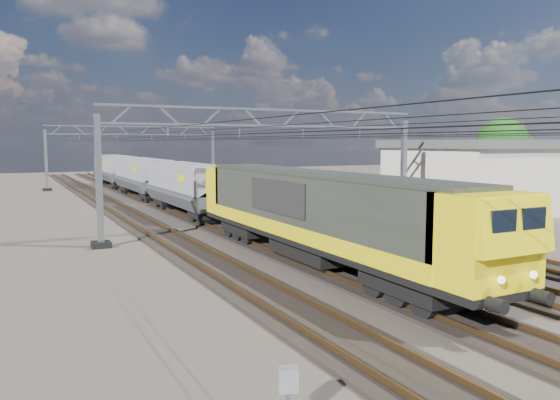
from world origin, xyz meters
name	(u,v)px	position (x,y,z in m)	size (l,w,h in m)	color
ground	(307,245)	(0.00, 0.00, 0.00)	(160.00, 160.00, 0.00)	black
track_outer_west	(194,254)	(-6.00, 0.00, 0.07)	(2.60, 140.00, 0.30)	black
track_loco	(272,247)	(-2.00, 0.00, 0.07)	(2.60, 140.00, 0.30)	black
track_inner_east	(340,240)	(2.00, 0.00, 0.07)	(2.60, 140.00, 0.30)	black
track_outer_east	(400,234)	(6.00, 0.00, 0.07)	(2.60, 140.00, 0.30)	black
catenary_gantry_mid	(272,165)	(0.00, 4.00, 3.91)	(19.90, 0.90, 7.11)	gray
catenary_gantry_far	(135,154)	(0.00, 40.00, 3.91)	(19.90, 0.90, 7.11)	gray
overhead_wires	(244,134)	(0.00, 8.00, 5.75)	(12.03, 140.00, 0.53)	black
locomotive	(315,211)	(-2.00, -4.22, 2.33)	(2.76, 21.10, 3.62)	black
hopper_wagon_lead	(188,185)	(-2.00, 13.48, 2.23)	(3.38, 13.00, 3.25)	black
hopper_wagon_mid	(142,174)	(-2.00, 27.68, 2.23)	(3.38, 13.00, 3.25)	black
hopper_wagon_third	(115,168)	(-2.00, 41.88, 2.23)	(3.38, 13.00, 3.25)	black
trackside_cabinet	(288,382)	(-9.18, -15.36, 0.81)	(0.43, 0.38, 1.08)	gray
industrial_shed	(512,174)	(22.00, 6.00, 2.73)	(18.60, 10.60, 5.40)	silver
tree_far	(506,146)	(30.32, 13.79, 4.87)	(5.56, 5.16, 7.63)	#342517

